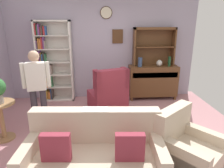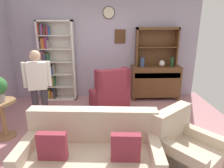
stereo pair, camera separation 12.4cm
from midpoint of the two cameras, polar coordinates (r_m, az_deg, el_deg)
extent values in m
cube|color=#B27A7F|center=(3.95, -2.21, -14.35)|extent=(5.40, 4.60, 0.02)
cube|color=#A399AD|center=(5.53, -3.15, 10.43)|extent=(5.00, 0.06, 2.80)
cylinder|color=beige|center=(5.45, -2.35, 19.55)|extent=(0.28, 0.03, 0.28)
torus|color=#382314|center=(5.45, -2.35, 19.55)|extent=(0.31, 0.02, 0.31)
cube|color=#4C2D19|center=(5.47, 0.93, 13.34)|extent=(0.28, 0.03, 0.36)
cube|color=brown|center=(3.70, 1.19, -16.50)|extent=(2.88, 2.01, 0.01)
cube|color=silver|center=(5.62, -20.80, 5.83)|extent=(0.04, 0.30, 2.10)
cube|color=silver|center=(5.44, -12.04, 6.23)|extent=(0.04, 0.30, 2.10)
cube|color=silver|center=(5.42, -17.45, 16.77)|extent=(0.90, 0.30, 0.04)
cube|color=silver|center=(5.79, -15.63, -3.99)|extent=(0.90, 0.30, 0.04)
cube|color=silver|center=(5.65, -16.19, 6.33)|extent=(0.90, 0.01, 2.10)
cube|color=silver|center=(5.67, -15.92, -0.63)|extent=(0.86, 0.30, 0.02)
cube|color=#CC7233|center=(5.81, -19.65, -2.46)|extent=(0.03, 0.21, 0.29)
cube|color=gray|center=(5.80, -19.29, -2.52)|extent=(0.03, 0.18, 0.28)
cube|color=#284C8C|center=(5.79, -18.98, -2.43)|extent=(0.03, 0.17, 0.30)
cube|color=gold|center=(5.79, -18.52, -2.75)|extent=(0.04, 0.20, 0.23)
cube|color=#CC7233|center=(5.78, -18.05, -2.87)|extent=(0.03, 0.15, 0.20)
cube|color=#CC7233|center=(5.77, -17.66, -2.90)|extent=(0.03, 0.20, 0.19)
cube|color=#284C8C|center=(5.75, -17.39, -2.52)|extent=(0.02, 0.17, 0.27)
cube|color=#3F3833|center=(5.74, -17.04, -2.44)|extent=(0.03, 0.22, 0.29)
cube|color=silver|center=(5.58, -16.20, 2.66)|extent=(0.86, 0.30, 0.02)
cube|color=#B22D33|center=(5.72, -19.92, 0.23)|extent=(0.03, 0.12, 0.19)
cube|color=#CC7233|center=(5.70, -19.59, 0.68)|extent=(0.03, 0.10, 0.28)
cube|color=#3F3833|center=(5.70, -19.13, 0.37)|extent=(0.04, 0.21, 0.21)
cube|color=#723F7F|center=(5.68, -18.76, 0.67)|extent=(0.03, 0.22, 0.27)
cube|color=#CC7233|center=(5.67, -18.37, 0.61)|extent=(0.02, 0.23, 0.26)
cube|color=gray|center=(5.66, -18.02, 0.56)|extent=(0.04, 0.15, 0.25)
cube|color=gold|center=(5.65, -17.62, 0.48)|extent=(0.03, 0.13, 0.23)
cube|color=#337247|center=(5.64, -17.26, 0.75)|extent=(0.03, 0.16, 0.28)
cube|color=silver|center=(5.51, -16.49, 6.04)|extent=(0.86, 0.30, 0.02)
cube|color=gray|center=(5.62, -20.25, 4.01)|extent=(0.04, 0.16, 0.29)
cube|color=#B22D33|center=(5.62, -19.74, 3.64)|extent=(0.03, 0.12, 0.21)
cube|color=#B22D33|center=(5.61, -19.27, 3.63)|extent=(0.04, 0.17, 0.21)
cube|color=gray|center=(5.59, -18.80, 3.98)|extent=(0.04, 0.17, 0.27)
cube|color=#3F3833|center=(5.58, -18.33, 3.84)|extent=(0.03, 0.21, 0.24)
cube|color=#723F7F|center=(5.58, -18.00, 3.61)|extent=(0.02, 0.21, 0.19)
cube|color=#284C8C|center=(5.57, -17.72, 3.63)|extent=(0.03, 0.24, 0.20)
cube|color=gray|center=(5.56, -17.40, 3.96)|extent=(0.03, 0.21, 0.26)
cube|color=silver|center=(5.46, -16.79, 9.51)|extent=(0.86, 0.30, 0.02)
cube|color=gold|center=(5.57, -20.69, 7.20)|extent=(0.02, 0.18, 0.26)
cube|color=#723F7F|center=(5.56, -20.40, 7.39)|extent=(0.03, 0.20, 0.29)
cube|color=gold|center=(5.55, -20.03, 7.12)|extent=(0.03, 0.11, 0.23)
cube|color=#284C8C|center=(5.55, -19.68, 6.97)|extent=(0.03, 0.21, 0.20)
cube|color=#3F3833|center=(5.53, -19.35, 7.19)|extent=(0.04, 0.14, 0.24)
cube|color=#337247|center=(5.53, -18.96, 7.08)|extent=(0.02, 0.17, 0.21)
cube|color=silver|center=(5.43, -17.11, 13.02)|extent=(0.86, 0.30, 0.02)
cube|color=#723F7F|center=(5.53, -21.05, 10.36)|extent=(0.02, 0.18, 0.20)
cube|color=#3F3833|center=(5.52, -20.80, 10.30)|extent=(0.02, 0.20, 0.19)
cube|color=#CC7233|center=(5.51, -20.55, 10.72)|extent=(0.03, 0.20, 0.27)
cube|color=#CC7233|center=(5.50, -20.15, 10.68)|extent=(0.03, 0.20, 0.25)
cube|color=#B22D33|center=(5.49, -19.79, 10.92)|extent=(0.03, 0.20, 0.29)
cube|color=#723F7F|center=(5.48, -19.38, 10.93)|extent=(0.03, 0.18, 0.29)
cube|color=gray|center=(5.48, -19.04, 10.49)|extent=(0.02, 0.17, 0.20)
cube|color=#B22D33|center=(5.50, -21.43, 14.24)|extent=(0.03, 0.18, 0.28)
cube|color=#337247|center=(5.49, -20.98, 14.07)|extent=(0.04, 0.15, 0.24)
cube|color=#723F7F|center=(5.48, -20.57, 14.23)|extent=(0.04, 0.22, 0.27)
cube|color=#B22D33|center=(5.47, -20.17, 13.89)|extent=(0.02, 0.16, 0.19)
cube|color=#3F3833|center=(5.46, -19.88, 14.15)|extent=(0.04, 0.19, 0.24)
cube|color=#B22D33|center=(5.45, -19.33, 14.05)|extent=(0.04, 0.13, 0.21)
cube|color=#284C8C|center=(5.44, -18.91, 14.13)|extent=(0.03, 0.12, 0.22)
cube|color=brown|center=(5.63, 10.84, 1.01)|extent=(1.30, 0.45, 0.82)
cube|color=brown|center=(5.49, 4.95, -4.22)|extent=(0.06, 0.06, 0.10)
cube|color=brown|center=(5.80, 16.77, -3.75)|extent=(0.06, 0.06, 0.10)
cube|color=brown|center=(5.82, 4.42, -2.96)|extent=(0.06, 0.06, 0.10)
cube|color=brown|center=(6.10, 15.65, -2.58)|extent=(0.06, 0.06, 0.10)
cube|color=#492C18|center=(5.37, 11.55, 2.45)|extent=(1.20, 0.01, 0.14)
cube|color=brown|center=(5.41, 5.65, 10.44)|extent=(0.04, 0.26, 1.00)
cube|color=brown|center=(5.69, 16.41, 10.16)|extent=(0.04, 0.26, 1.00)
cube|color=brown|center=(5.49, 11.46, 15.21)|extent=(1.10, 0.26, 0.06)
cube|color=brown|center=(5.53, 11.17, 10.34)|extent=(1.06, 0.26, 0.02)
cube|color=brown|center=(5.64, 10.84, 10.50)|extent=(1.10, 0.01, 1.00)
cylinder|color=#33476B|center=(5.34, 7.31, 6.18)|extent=(0.11, 0.11, 0.24)
ellipsoid|color=beige|center=(5.48, 12.63, 5.80)|extent=(0.15, 0.15, 0.17)
cylinder|color=#194223|center=(5.53, 15.32, 6.19)|extent=(0.07, 0.07, 0.26)
cube|color=beige|center=(2.91, -6.31, -22.35)|extent=(1.85, 0.97, 0.42)
cube|color=beige|center=(2.92, -5.95, -11.43)|extent=(1.81, 0.32, 0.48)
cube|color=beige|center=(3.05, -23.07, -19.56)|extent=(0.20, 0.86, 0.60)
cube|color=beige|center=(2.89, 11.40, -20.65)|extent=(0.20, 0.86, 0.60)
cube|color=maroon|center=(2.67, -16.98, -16.79)|extent=(0.37, 0.12, 0.36)
cube|color=maroon|center=(2.57, 3.62, -17.43)|extent=(0.37, 0.12, 0.36)
cube|color=white|center=(2.82, -6.10, -7.11)|extent=(0.37, 0.20, 0.00)
cube|color=beige|center=(3.23, 19.90, -19.00)|extent=(1.08, 1.08, 0.40)
cube|color=beige|center=(3.12, 15.77, -10.50)|extent=(0.69, 0.62, 0.48)
cube|color=beige|center=(2.97, 17.19, -20.61)|extent=(0.60, 0.69, 0.55)
cube|color=beige|center=(3.43, 22.44, -15.54)|extent=(0.60, 0.69, 0.55)
cube|color=maroon|center=(4.94, -2.11, -4.68)|extent=(1.00, 1.01, 0.42)
cube|color=maroon|center=(4.51, -0.79, 0.20)|extent=(0.80, 0.45, 0.63)
cube|color=maroon|center=(4.65, 2.88, 1.94)|extent=(0.19, 0.30, 0.44)
cube|color=maroon|center=(4.40, -5.09, 1.00)|extent=(0.19, 0.30, 0.44)
cylinder|color=#997047|center=(4.20, -29.48, -9.33)|extent=(0.08, 0.08, 0.68)
cylinder|color=#997047|center=(4.34, -28.83, -13.18)|extent=(0.36, 0.36, 0.03)
cylinder|color=#38333D|center=(4.27, -21.81, -6.77)|extent=(0.14, 0.14, 0.82)
cylinder|color=#38333D|center=(4.25, -19.39, -6.61)|extent=(0.14, 0.14, 0.82)
cube|color=silver|center=(4.04, -21.60, 2.04)|extent=(0.37, 0.26, 0.52)
sphere|color=tan|center=(3.97, -22.21, 7.33)|extent=(0.24, 0.24, 0.20)
cylinder|color=silver|center=(4.07, -24.71, 2.13)|extent=(0.09, 0.09, 0.48)
cylinder|color=silver|center=(4.02, -18.53, 2.65)|extent=(0.09, 0.09, 0.48)
cube|color=brown|center=(3.65, -1.66, -9.67)|extent=(0.80, 0.50, 0.03)
cube|color=brown|center=(3.57, -7.61, -14.39)|extent=(0.05, 0.05, 0.39)
cube|color=brown|center=(3.59, 4.62, -14.03)|extent=(0.05, 0.05, 0.39)
cube|color=brown|center=(3.95, -7.25, -11.04)|extent=(0.05, 0.05, 0.39)
cube|color=brown|center=(3.97, 3.66, -10.74)|extent=(0.05, 0.05, 0.39)
cube|color=gray|center=(3.67, -2.56, -9.00)|extent=(0.15, 0.14, 0.03)
cube|color=#CC7233|center=(3.67, -2.73, -8.55)|extent=(0.14, 0.10, 0.03)
camera|label=1|loc=(0.06, -90.95, -0.30)|focal=32.25mm
camera|label=2|loc=(0.06, 89.05, 0.30)|focal=32.25mm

